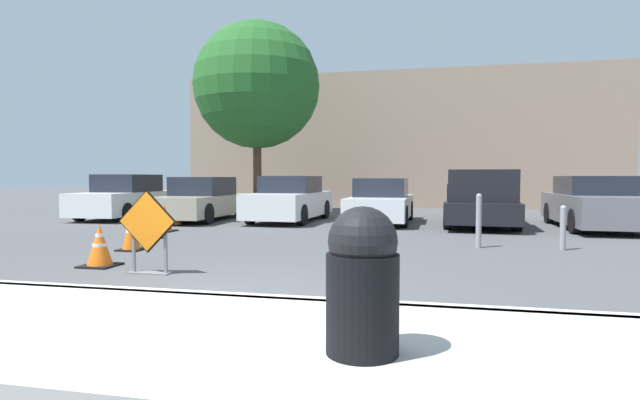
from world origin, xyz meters
name	(u,v)px	position (x,y,z in m)	size (l,w,h in m)	color
ground_plane	(348,223)	(0.00, 10.00, 0.00)	(96.00, 96.00, 0.00)	#4C4C4F
sidewalk_strip	(141,334)	(0.00, -1.25, 0.07)	(26.84, 2.50, 0.14)	beige
curb_lip	(205,299)	(0.00, 0.00, 0.07)	(26.84, 0.20, 0.14)	beige
road_closed_sign	(148,230)	(-1.58, 1.47, 0.64)	(0.91, 0.20, 1.22)	black
traffic_cone_nearest	(100,246)	(-2.66, 1.87, 0.32)	(0.52, 0.52, 0.67)	black
traffic_cone_second	(131,232)	(-3.19, 3.52, 0.36)	(0.45, 0.45, 0.74)	black
traffic_cone_third	(149,226)	(-3.80, 5.16, 0.30)	(0.48, 0.48, 0.61)	black
traffic_cone_fourth	(164,218)	(-4.27, 6.67, 0.36)	(0.52, 0.52, 0.73)	black
traffic_cone_fifth	(176,215)	(-4.79, 8.23, 0.30)	(0.43, 0.43, 0.61)	black
parked_car_nearest	(127,198)	(-7.74, 10.28, 0.68)	(1.91, 4.43, 1.50)	white
parked_car_second	(202,200)	(-4.83, 10.08, 0.65)	(1.82, 4.44, 1.41)	#A39984
parked_car_third	(290,200)	(-1.92, 10.35, 0.67)	(1.97, 4.42, 1.44)	silver
parked_car_fourth	(381,202)	(0.98, 10.36, 0.63)	(1.85, 4.23, 1.37)	silver
pickup_truck	(480,201)	(3.87, 9.94, 0.72)	(2.20, 5.20, 1.60)	black
parked_car_fifth	(593,204)	(6.79, 9.79, 0.67)	(1.90, 4.70, 1.44)	slate
trash_bin	(363,280)	(1.93, -1.50, 0.67)	(0.53, 0.53, 1.06)	black
bollard_nearest	(479,219)	(3.38, 5.31, 0.57)	(0.12, 0.12, 1.08)	gray
bollard_second	(563,226)	(4.93, 5.31, 0.46)	(0.12, 0.12, 0.87)	gray
building_facade_backdrop	(397,143)	(0.83, 20.48, 3.14)	(20.12, 5.00, 6.28)	gray
street_tree_behind_lot	(257,86)	(-4.02, 13.16, 4.88)	(4.79, 4.79, 7.28)	#513823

